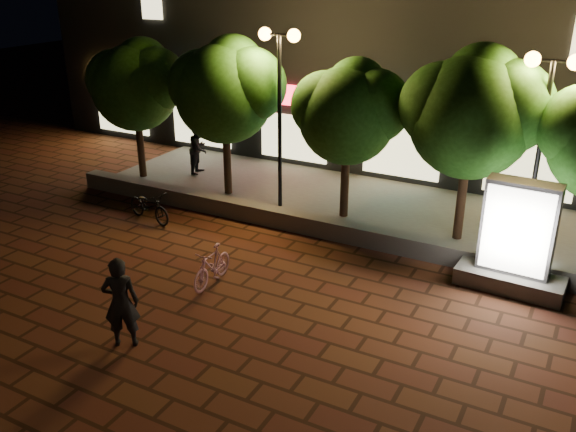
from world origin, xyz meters
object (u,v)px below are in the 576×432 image
Objects in this scene: tree_left at (227,87)px; tree_right at (475,109)px; street_lamp_left at (279,74)px; pedestrian at (199,149)px; street_lamp_right at (547,105)px; scooter_parked at (149,206)px; tree_mid at (350,109)px; scooter_pink at (212,266)px; tree_far_left at (137,82)px; ad_kiosk at (516,245)px; rider at (121,302)px.

tree_right reaches higher than tree_left.
street_lamp_left is 2.97× the size of pedestrian.
street_lamp_left is at bearing -7.70° from tree_left.
street_lamp_right is at bearing -1.68° from tree_left.
tree_right is at bearing -58.02° from scooter_parked.
street_lamp_left is (-2.05, -0.26, 0.81)m from tree_mid.
scooter_pink is (2.81, -5.10, -2.99)m from tree_left.
tree_far_left is 12.79m from ad_kiosk.
tree_far_left is at bearing 178.79° from street_lamp_right.
rider is 1.08× the size of pedestrian.
tree_right is 5.38m from street_lamp_left.
tree_right reaches higher than pedestrian.
pedestrian is (-9.33, 1.15, -2.61)m from tree_right.
street_lamp_left is (5.45, -0.26, 0.74)m from tree_far_left.
street_lamp_right is at bearing 89.68° from ad_kiosk.
rider is at bearing -51.95° from tree_far_left.
ad_kiosk is (4.94, -1.96, -2.18)m from tree_mid.
tree_far_left is 2.99m from pedestrian.
tree_left reaches higher than scooter_pink.
tree_far_left is at bearing 171.03° from ad_kiosk.
tree_right reaches higher than rider.
ad_kiosk is 6.90m from scooter_pink.
street_lamp_left reaches higher than tree_right.
rider is (-1.29, -7.93, -2.27)m from tree_mid.
tree_right is at bearing 129.77° from ad_kiosk.
tree_far_left is 0.95× the size of tree_left.
tree_far_left is at bearing -180.00° from tree_left.
street_lamp_left is 3.44× the size of scooter_pink.
street_lamp_left reaches higher than ad_kiosk.
tree_left is 2.60× the size of rider.
tree_mid is (7.50, -0.00, -0.08)m from tree_far_left.
scooter_parked is (-9.85, -2.62, -3.44)m from street_lamp_right.
rider is (0.76, -7.67, -3.09)m from street_lamp_left.
tree_right reaches higher than scooter_parked.
ad_kiosk is at bearing -90.32° from street_lamp_right.
tree_far_left reaches higher than tree_mid.
pedestrian reaches higher than scooter_parked.
tree_right is (10.80, 0.00, 0.27)m from tree_far_left.
scooter_parked is at bearing -149.56° from tree_mid.
tree_mid is 2.39× the size of rider.
tree_right is 7.47m from scooter_pink.
tree_mid reaches higher than rider.
street_lamp_right reaches higher than tree_far_left.
street_lamp_left is (-5.36, -0.26, 0.46)m from tree_right.
tree_far_left is 2.68× the size of scooter_parked.
scooter_pink is at bearing -141.71° from street_lamp_right.
ad_kiosk reaches higher than rider.
tree_far_left is 5.50m from street_lamp_left.
pedestrian is (-2.03, 1.15, -2.49)m from tree_left.
scooter_parked is at bearing 146.89° from scooter_pink.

